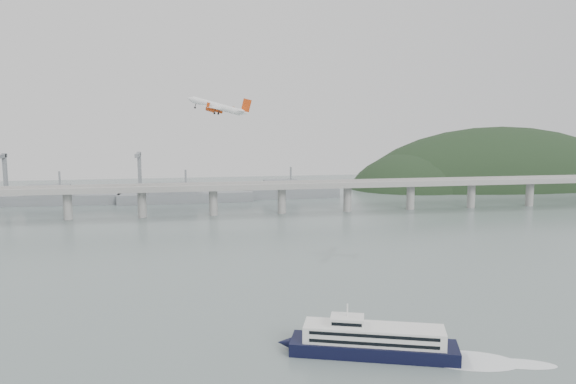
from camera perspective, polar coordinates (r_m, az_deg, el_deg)
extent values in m
plane|color=slate|center=(219.90, 2.46, -11.30)|extent=(900.00, 900.00, 0.00)
cube|color=gray|center=(408.73, -3.42, 0.53)|extent=(800.00, 22.00, 2.20)
cube|color=gray|center=(398.13, -3.26, 0.62)|extent=(800.00, 0.60, 1.80)
cube|color=gray|center=(418.84, -3.58, 0.98)|extent=(800.00, 0.60, 1.80)
cylinder|color=gray|center=(416.81, -21.47, -1.33)|extent=(6.00, 6.00, 21.00)
cylinder|color=gray|center=(409.43, -14.61, -1.19)|extent=(6.00, 6.00, 21.00)
cylinder|color=gray|center=(408.08, -7.60, -1.03)|extent=(6.00, 6.00, 21.00)
cylinder|color=gray|center=(412.83, -0.65, -0.86)|extent=(6.00, 6.00, 21.00)
cylinder|color=gray|center=(423.47, 6.05, -0.68)|extent=(6.00, 6.00, 21.00)
cylinder|color=gray|center=(439.58, 12.34, -0.50)|extent=(6.00, 6.00, 21.00)
cylinder|color=gray|center=(460.57, 18.12, -0.34)|extent=(6.00, 6.00, 21.00)
cylinder|color=gray|center=(485.83, 23.34, -0.18)|extent=(6.00, 6.00, 21.00)
ellipsoid|color=black|center=(625.15, 20.60, -0.92)|extent=(320.00, 150.00, 156.00)
ellipsoid|color=black|center=(573.21, 12.90, -0.77)|extent=(140.00, 110.00, 96.00)
ellipsoid|color=black|center=(683.74, 26.68, -1.14)|extent=(220.00, 140.00, 120.00)
cube|color=slate|center=(489.50, -22.08, -0.71)|extent=(95.67, 20.15, 8.00)
cube|color=slate|center=(490.60, -23.21, 0.19)|extent=(33.90, 15.02, 8.00)
cylinder|color=slate|center=(487.53, -22.18, 1.15)|extent=(1.60, 1.60, 14.00)
cube|color=slate|center=(472.97, -10.30, -0.54)|extent=(110.55, 21.43, 8.00)
cube|color=slate|center=(472.15, -11.66, 0.39)|extent=(39.01, 16.73, 8.00)
cylinder|color=slate|center=(470.93, -10.35, 1.39)|extent=(1.60, 1.60, 14.00)
cube|color=slate|center=(490.08, 0.29, -0.12)|extent=(85.00, 13.60, 8.00)
cube|color=slate|center=(487.65, -0.70, 0.79)|extent=(29.75, 11.90, 8.00)
cylinder|color=slate|center=(488.11, 0.29, 1.74)|extent=(1.60, 1.60, 14.00)
cube|color=slate|center=(529.21, -26.78, 1.37)|extent=(3.00, 3.00, 40.00)
cube|color=slate|center=(518.21, -27.22, 3.22)|extent=(3.00, 28.00, 3.00)
cube|color=slate|center=(507.78, -14.83, 1.72)|extent=(3.00, 3.00, 40.00)
cube|color=slate|center=(496.31, -15.00, 3.66)|extent=(3.00, 28.00, 3.00)
cube|color=black|center=(178.26, 8.66, -15.42)|extent=(51.31, 27.36, 4.01)
cone|color=black|center=(180.22, -0.28, -15.05)|extent=(6.02, 5.39, 4.01)
cube|color=white|center=(176.53, 8.69, -14.07)|extent=(43.07, 22.91, 5.01)
cube|color=black|center=(171.35, 8.69, -14.30)|extent=(36.13, 12.29, 1.00)
cube|color=black|center=(172.27, 8.67, -15.04)|extent=(36.13, 12.29, 1.00)
cube|color=black|center=(180.77, 8.71, -13.09)|extent=(36.13, 12.29, 1.00)
cube|color=black|center=(181.64, 8.69, -13.80)|extent=(36.13, 12.29, 1.00)
cube|color=white|center=(175.31, 6.03, -12.85)|extent=(11.73, 9.84, 2.60)
cube|color=black|center=(171.99, 5.97, -13.26)|extent=(8.58, 2.99, 1.00)
cylinder|color=white|center=(174.20, 6.05, -11.86)|extent=(0.63, 0.63, 4.01)
ellipsoid|color=white|center=(181.30, 17.91, -15.98)|extent=(31.94, 22.87, 0.20)
ellipsoid|color=white|center=(184.03, 22.39, -15.83)|extent=(22.81, 13.73, 0.20)
cylinder|color=white|center=(309.49, -7.29, 8.67)|extent=(26.34, 17.21, 10.52)
cone|color=white|center=(316.34, -9.92, 9.32)|extent=(5.99, 5.51, 4.56)
cone|color=white|center=(303.15, -4.44, 8.04)|extent=(6.75, 5.69, 4.81)
cube|color=white|center=(309.13, -7.16, 8.44)|extent=(19.51, 33.01, 3.32)
cube|color=white|center=(303.48, -4.59, 8.22)|extent=(8.17, 12.29, 1.65)
cube|color=#C73B0D|center=(303.02, -4.26, 8.78)|extent=(5.68, 2.72, 7.48)
cylinder|color=#C73B0D|center=(314.88, -7.06, 8.20)|extent=(5.22, 4.32, 3.32)
cylinder|color=black|center=(315.73, -7.41, 8.29)|extent=(1.87, 2.40, 2.34)
cube|color=white|center=(314.83, -7.02, 8.38)|extent=(2.59, 1.41, 1.81)
cylinder|color=#C73B0D|center=(304.74, -7.90, 8.30)|extent=(5.22, 4.32, 3.32)
cylinder|color=black|center=(305.62, -8.25, 8.39)|extent=(1.87, 2.40, 2.34)
cube|color=white|center=(304.69, -7.86, 8.49)|extent=(2.59, 1.41, 1.81)
cylinder|color=black|center=(311.61, -7.05, 8.09)|extent=(1.06, 0.64, 2.45)
cylinder|color=black|center=(311.67, -7.09, 7.89)|extent=(1.41, 0.92, 1.37)
cylinder|color=black|center=(306.81, -7.44, 8.14)|extent=(1.06, 0.64, 2.45)
cylinder|color=black|center=(306.87, -7.49, 7.94)|extent=(1.41, 0.92, 1.37)
cylinder|color=black|center=(314.69, -9.39, 8.66)|extent=(1.06, 0.64, 2.45)
cylinder|color=black|center=(314.74, -9.43, 8.46)|extent=(1.41, 0.92, 1.37)
cube|color=#C73B0D|center=(324.10, -5.57, 8.40)|extent=(2.07, 1.04, 2.75)
cube|color=#C73B0D|center=(292.61, -8.11, 8.76)|extent=(2.07, 1.04, 2.75)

